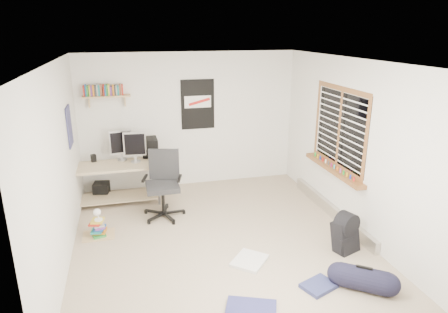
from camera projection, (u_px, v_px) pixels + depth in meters
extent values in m
cube|color=gray|center=(218.00, 239.00, 5.74)|extent=(4.00, 4.50, 0.01)
cube|color=white|center=(217.00, 61.00, 4.97)|extent=(4.00, 4.50, 0.01)
cube|color=silver|center=(190.00, 120.00, 7.44)|extent=(4.00, 0.01, 2.50)
cube|color=silver|center=(59.00, 168.00, 4.89)|extent=(0.01, 4.50, 2.50)
cube|color=silver|center=(351.00, 146.00, 5.83)|extent=(0.01, 4.50, 2.50)
cube|color=#C3B287|center=(118.00, 183.00, 6.84)|extent=(1.56, 1.00, 0.66)
cube|color=#A6A6AB|center=(122.00, 151.00, 6.92)|extent=(0.38, 0.15, 0.41)
cube|color=#9C9B9F|center=(135.00, 153.00, 6.81)|extent=(0.38, 0.12, 0.41)
cube|color=black|center=(152.00, 149.00, 7.07)|extent=(0.18, 0.37, 0.39)
cube|color=black|center=(134.00, 166.00, 6.75)|extent=(0.43, 0.18, 0.02)
cube|color=black|center=(94.00, 159.00, 6.87)|extent=(0.10, 0.10, 0.16)
cube|color=black|center=(145.00, 155.00, 7.05)|extent=(0.09, 0.09, 0.17)
cube|color=#252527|center=(163.00, 188.00, 6.28)|extent=(0.86, 0.86, 1.07)
cube|color=tan|center=(107.00, 96.00, 6.83)|extent=(0.80, 0.22, 0.24)
cube|color=black|center=(198.00, 104.00, 7.36)|extent=(0.62, 0.03, 0.92)
cube|color=navy|center=(69.00, 126.00, 5.92)|extent=(0.02, 0.42, 0.60)
cube|color=brown|center=(339.00, 128.00, 6.03)|extent=(0.10, 1.50, 1.26)
cube|color=#B7B2A8|center=(331.00, 210.00, 6.45)|extent=(0.08, 2.50, 0.18)
cube|color=black|center=(345.00, 236.00, 5.40)|extent=(0.41, 0.37, 0.45)
cylinder|color=black|center=(363.00, 279.00, 4.59)|extent=(0.39, 0.39, 0.55)
cube|color=silver|center=(249.00, 261.00, 5.16)|extent=(0.58, 0.59, 0.04)
cube|color=navy|center=(251.00, 310.00, 4.25)|extent=(0.62, 0.52, 0.06)
cube|color=navy|center=(319.00, 286.00, 4.65)|extent=(0.46, 0.41, 0.05)
cube|color=olive|center=(98.00, 226.00, 5.79)|extent=(0.43, 0.37, 0.27)
cube|color=white|center=(98.00, 212.00, 5.70)|extent=(0.13, 0.20, 0.20)
cube|color=black|center=(102.00, 190.00, 7.09)|extent=(0.30, 0.30, 0.29)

